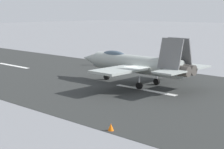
% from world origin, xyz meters
% --- Properties ---
extents(ground_plane, '(400.00, 400.00, 0.00)m').
position_xyz_m(ground_plane, '(0.00, 0.00, 0.00)').
color(ground_plane, gray).
extents(runway_strip, '(240.00, 26.00, 0.02)m').
position_xyz_m(runway_strip, '(-0.02, 0.00, 0.01)').
color(runway_strip, '#2C2E2D').
rests_on(runway_strip, ground).
extents(fighter_jet, '(16.27, 13.83, 5.68)m').
position_xyz_m(fighter_jet, '(1.73, -1.48, 2.48)').
color(fighter_jet, '#9DA5A0').
rests_on(fighter_jet, ground).
extents(crew_person, '(0.69, 0.36, 1.71)m').
position_xyz_m(crew_person, '(16.10, -9.01, 0.86)').
color(crew_person, '#1E2338').
rests_on(crew_person, ground).
extents(marker_cone_near, '(0.44, 0.44, 0.55)m').
position_xyz_m(marker_cone_near, '(-7.62, 12.53, 0.28)').
color(marker_cone_near, orange).
rests_on(marker_cone_near, ground).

